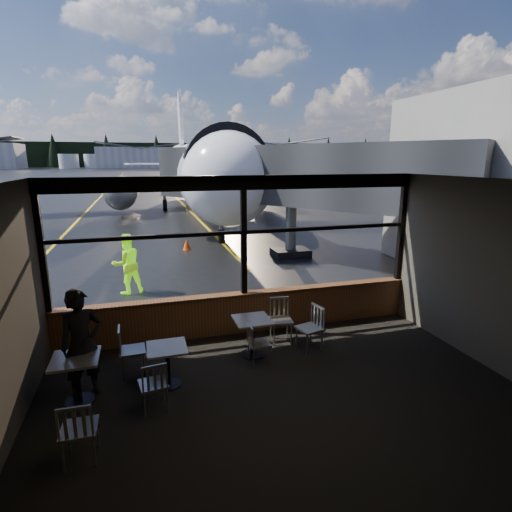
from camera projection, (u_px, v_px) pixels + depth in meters
name	position (u px, v px, depth m)	size (l,w,h in m)	color
ground_plane	(145.00, 172.00, 121.07)	(520.00, 520.00, 0.00)	black
carpet_floor	(292.00, 407.00, 6.31)	(8.00, 6.00, 0.01)	black
ceiling	(298.00, 184.00, 5.49)	(8.00, 6.00, 0.04)	#38332D
wall_right	(508.00, 281.00, 6.99)	(0.04, 6.00, 3.50)	#454037
wall_back	(437.00, 433.00, 3.10)	(8.00, 0.04, 3.50)	#454037
window_sill	(244.00, 313.00, 9.01)	(8.00, 0.28, 0.90)	brown
window_header	(243.00, 183.00, 8.32)	(8.00, 0.18, 0.30)	black
mullion_left	(41.00, 248.00, 7.52)	(0.12, 0.12, 2.60)	black
mullion_centre	(244.00, 237.00, 8.59)	(0.12, 0.12, 2.60)	black
mullion_right	(401.00, 228.00, 9.67)	(0.12, 0.12, 2.60)	black
window_transom	(244.00, 232.00, 8.57)	(8.00, 0.10, 0.08)	black
airliner	(194.00, 135.00, 28.94)	(30.32, 36.39, 11.12)	white
jet_bridge	(301.00, 201.00, 14.67)	(8.69, 10.62, 4.63)	#2E2F31
cafe_table_near	(252.00, 337.00, 7.92)	(0.70, 0.70, 0.77)	#9F9992
cafe_table_mid	(168.00, 366.00, 6.86)	(0.66, 0.66, 0.73)	#9B978E
cafe_table_left	(78.00, 380.00, 6.36)	(0.72, 0.72, 0.79)	#9E9A91
chair_near_e	(309.00, 329.00, 8.08)	(0.52, 0.52, 0.95)	#ACA89B
chair_near_w	(259.00, 344.00, 7.58)	(0.44, 0.44, 0.81)	#B1ACA0
chair_near_n	(281.00, 321.00, 8.49)	(0.52, 0.52, 0.96)	beige
chair_mid_s	(153.00, 385.00, 6.16)	(0.47, 0.47, 0.87)	#ABA59A
chair_mid_w	(133.00, 351.00, 7.18)	(0.51, 0.51, 0.94)	#ADA89C
chair_left_s	(79.00, 429.00, 5.09)	(0.51, 0.51, 0.93)	beige
passenger	(82.00, 344.00, 6.45)	(0.67, 0.44, 1.84)	black
ground_crew	(127.00, 264.00, 11.55)	(0.85, 0.66, 1.75)	#BFF219
cone_nose	(187.00, 244.00, 17.28)	(0.35, 0.35, 0.48)	orange
terminal_annex	(512.00, 184.00, 13.45)	(5.00, 7.00, 6.00)	gray
hangar_mid	(141.00, 157.00, 180.54)	(38.00, 15.00, 10.00)	silver
hangar_right	(272.00, 155.00, 190.06)	(50.00, 20.00, 12.00)	silver
fuel_tank_a	(69.00, 161.00, 170.06)	(8.00, 8.00, 6.00)	silver
fuel_tank_b	(94.00, 161.00, 172.78)	(8.00, 8.00, 6.00)	silver
fuel_tank_c	(118.00, 161.00, 175.49)	(8.00, 8.00, 6.00)	silver
treeline	(141.00, 155.00, 203.63)	(360.00, 3.00, 12.00)	black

